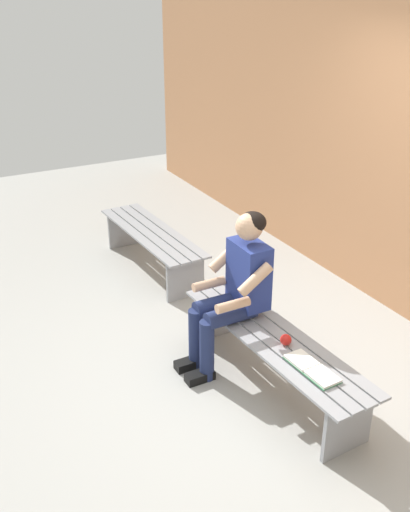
# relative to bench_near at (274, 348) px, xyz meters

# --- Properties ---
(ground_plane) EXTENTS (10.00, 7.00, 0.04)m
(ground_plane) POSITION_rel_bench_near_xyz_m (1.09, 1.00, -0.35)
(ground_plane) COLOR #9E9E99
(bench_near) EXTENTS (1.81, 0.51, 0.43)m
(bench_near) POSITION_rel_bench_near_xyz_m (0.00, 0.00, 0.00)
(bench_near) COLOR gray
(bench_near) RESTS_ON ground
(bench_far) EXTENTS (1.64, 0.51, 0.43)m
(bench_far) POSITION_rel_bench_near_xyz_m (2.18, 0.00, -0.01)
(bench_far) COLOR gray
(bench_far) RESTS_ON ground
(person_seated) EXTENTS (0.50, 0.69, 1.23)m
(person_seated) POSITION_rel_bench_near_xyz_m (0.39, 0.10, 0.34)
(person_seated) COLOR navy
(person_seated) RESTS_ON ground
(apple) EXTENTS (0.08, 0.08, 0.08)m
(apple) POSITION_rel_bench_near_xyz_m (-0.12, -0.01, 0.14)
(apple) COLOR red
(apple) RESTS_ON bench_near
(book_open) EXTENTS (0.42, 0.18, 0.02)m
(book_open) POSITION_rel_bench_near_xyz_m (-0.44, 0.01, 0.11)
(book_open) COLOR white
(book_open) RESTS_ON bench_near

